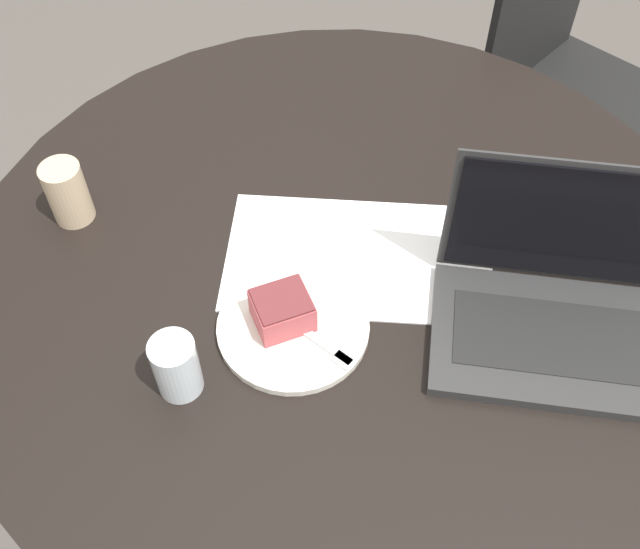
# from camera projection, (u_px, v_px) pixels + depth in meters

# --- Properties ---
(ground_plane) EXTENTS (12.00, 12.00, 0.00)m
(ground_plane) POSITION_uv_depth(u_px,v_px,m) (337.00, 450.00, 1.73)
(ground_plane) COLOR #4C4742
(dining_table) EXTENTS (1.21, 1.21, 0.71)m
(dining_table) POSITION_uv_depth(u_px,v_px,m) (343.00, 304.00, 1.27)
(dining_table) COLOR black
(dining_table) RESTS_ON ground_plane
(chair) EXTENTS (0.46, 0.46, 0.90)m
(chair) POSITION_uv_depth(u_px,v_px,m) (570.00, 94.00, 1.78)
(chair) COLOR black
(chair) RESTS_ON ground_plane
(paper_document) EXTENTS (0.47, 0.43, 0.00)m
(paper_document) POSITION_uv_depth(u_px,v_px,m) (359.00, 257.00, 1.16)
(paper_document) COLOR white
(paper_document) RESTS_ON dining_table
(plate) EXTENTS (0.22, 0.22, 0.01)m
(plate) POSITION_uv_depth(u_px,v_px,m) (293.00, 327.00, 1.08)
(plate) COLOR silver
(plate) RESTS_ON dining_table
(cake_slice) EXTENTS (0.10, 0.10, 0.05)m
(cake_slice) POSITION_uv_depth(u_px,v_px,m) (282.00, 310.00, 1.06)
(cake_slice) COLOR #B74C51
(cake_slice) RESTS_ON plate
(fork) EXTENTS (0.17, 0.03, 0.00)m
(fork) POSITION_uv_depth(u_px,v_px,m) (315.00, 338.00, 1.06)
(fork) COLOR silver
(fork) RESTS_ON plate
(coffee_glass) EXTENTS (0.06, 0.06, 0.11)m
(coffee_glass) POSITION_uv_depth(u_px,v_px,m) (67.00, 193.00, 1.18)
(coffee_glass) COLOR #C6AD89
(coffee_glass) RESTS_ON dining_table
(water_glass) EXTENTS (0.06, 0.06, 0.10)m
(water_glass) POSITION_uv_depth(u_px,v_px,m) (176.00, 366.00, 0.99)
(water_glass) COLOR silver
(water_glass) RESTS_ON dining_table
(laptop) EXTENTS (0.41, 0.36, 0.25)m
(laptop) POSITION_uv_depth(u_px,v_px,m) (558.00, 307.00, 1.05)
(laptop) COLOR #2D2D2D
(laptop) RESTS_ON dining_table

